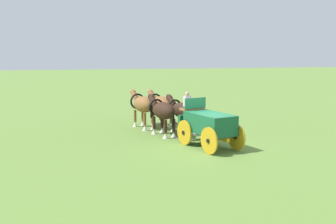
{
  "coord_description": "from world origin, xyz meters",
  "views": [
    {
      "loc": [
        -17.02,
        7.37,
        4.53
      ],
      "look_at": [
        4.32,
        0.84,
        1.2
      ],
      "focal_mm": 40.5,
      "sensor_mm": 36.0,
      "label": 1
    }
  ],
  "objects_px": {
    "draft_horse_lead_near": "(143,105)",
    "draft_horse_lead_off": "(161,105)",
    "show_wagon": "(208,124)",
    "draft_horse_rear_near": "(162,111)",
    "draft_horse_rear_off": "(182,111)"
  },
  "relations": [
    {
      "from": "draft_horse_rear_near",
      "to": "draft_horse_lead_near",
      "type": "xyz_separation_m",
      "value": [
        2.53,
        0.56,
        0.07
      ]
    },
    {
      "from": "show_wagon",
      "to": "draft_horse_rear_near",
      "type": "relative_size",
      "value": 1.92
    },
    {
      "from": "draft_horse_rear_near",
      "to": "draft_horse_rear_off",
      "type": "relative_size",
      "value": 0.95
    },
    {
      "from": "draft_horse_rear_near",
      "to": "draft_horse_lead_off",
      "type": "bearing_deg",
      "value": -14.16
    },
    {
      "from": "show_wagon",
      "to": "draft_horse_lead_near",
      "type": "height_order",
      "value": "show_wagon"
    },
    {
      "from": "show_wagon",
      "to": "draft_horse_rear_near",
      "type": "height_order",
      "value": "show_wagon"
    },
    {
      "from": "draft_horse_rear_near",
      "to": "draft_horse_lead_near",
      "type": "bearing_deg",
      "value": 12.43
    },
    {
      "from": "draft_horse_rear_off",
      "to": "draft_horse_lead_near",
      "type": "height_order",
      "value": "draft_horse_lead_near"
    },
    {
      "from": "show_wagon",
      "to": "draft_horse_lead_near",
      "type": "bearing_deg",
      "value": 18.44
    },
    {
      "from": "draft_horse_rear_near",
      "to": "draft_horse_rear_off",
      "type": "bearing_deg",
      "value": -77.2
    },
    {
      "from": "show_wagon",
      "to": "draft_horse_rear_near",
      "type": "xyz_separation_m",
      "value": [
        3.32,
        1.39,
        0.22
      ]
    },
    {
      "from": "show_wagon",
      "to": "draft_horse_rear_off",
      "type": "height_order",
      "value": "show_wagon"
    },
    {
      "from": "draft_horse_rear_off",
      "to": "draft_horse_lead_off",
      "type": "distance_m",
      "value": 2.59
    },
    {
      "from": "draft_horse_lead_near",
      "to": "draft_horse_lead_off",
      "type": "relative_size",
      "value": 0.97
    },
    {
      "from": "draft_horse_lead_near",
      "to": "draft_horse_rear_near",
      "type": "bearing_deg",
      "value": -167.57
    }
  ]
}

